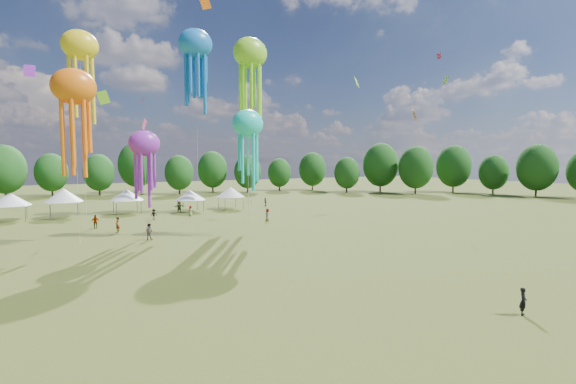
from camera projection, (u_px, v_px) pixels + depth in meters
ground at (399, 342)px, 19.03m from camera, size 300.00×300.00×0.00m
observer_main at (523, 301)px, 22.22m from camera, size 0.68×0.62×1.55m
spectator_near at (149, 232)px, 43.31m from camera, size 1.10×1.06×1.79m
spectators_far at (188, 211)px, 60.85m from camera, size 30.51×17.20×1.86m
festival_tents at (123, 195)px, 63.59m from camera, size 37.41×8.17×4.38m
show_kites at (183, 80)px, 55.58m from camera, size 30.33×23.82×28.52m
treeline at (121, 172)px, 70.54m from camera, size 201.57×95.24×13.43m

